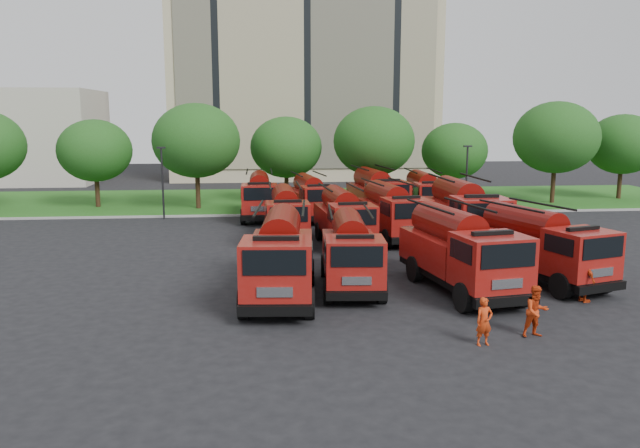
# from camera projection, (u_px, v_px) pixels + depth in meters

# --- Properties ---
(ground) EXTENTS (140.00, 140.00, 0.00)m
(ground) POSITION_uv_depth(u_px,v_px,m) (330.00, 277.00, 28.38)
(ground) COLOR black
(ground) RESTS_ON ground
(lawn) EXTENTS (70.00, 16.00, 0.12)m
(lawn) POSITION_uv_depth(u_px,v_px,m) (297.00, 200.00, 53.87)
(lawn) COLOR #235416
(lawn) RESTS_ON ground
(curb) EXTENTS (70.00, 0.30, 0.14)m
(curb) POSITION_uv_depth(u_px,v_px,m) (304.00, 214.00, 45.92)
(curb) COLOR gray
(curb) RESTS_ON ground
(apartment_building) EXTENTS (30.00, 14.18, 25.00)m
(apartment_building) POSITION_uv_depth(u_px,v_px,m) (303.00, 70.00, 73.43)
(apartment_building) COLOR #B8AB89
(apartment_building) RESTS_ON ground
(side_building) EXTENTS (18.00, 12.00, 10.00)m
(side_building) POSITION_uv_depth(u_px,v_px,m) (13.00, 136.00, 67.93)
(side_building) COLOR #AAA397
(side_building) RESTS_ON ground
(tree_1) EXTENTS (5.71, 5.71, 6.98)m
(tree_1) POSITION_uv_depth(u_px,v_px,m) (95.00, 151.00, 48.69)
(tree_1) COLOR #382314
(tree_1) RESTS_ON ground
(tree_2) EXTENTS (6.72, 6.72, 8.22)m
(tree_2) POSITION_uv_depth(u_px,v_px,m) (196.00, 141.00, 47.81)
(tree_2) COLOR #382314
(tree_2) RESTS_ON ground
(tree_3) EXTENTS (5.88, 5.88, 7.19)m
(tree_3) POSITION_uv_depth(u_px,v_px,m) (286.00, 147.00, 51.02)
(tree_3) COLOR #382314
(tree_3) RESTS_ON ground
(tree_4) EXTENTS (6.55, 6.55, 8.01)m
(tree_4) POSITION_uv_depth(u_px,v_px,m) (374.00, 141.00, 50.10)
(tree_4) COLOR #382314
(tree_4) RESTS_ON ground
(tree_5) EXTENTS (5.46, 5.46, 6.68)m
(tree_5) POSITION_uv_depth(u_px,v_px,m) (455.00, 151.00, 51.87)
(tree_5) COLOR #382314
(tree_5) RESTS_ON ground
(tree_6) EXTENTS (6.89, 6.89, 8.42)m
(tree_6) POSITION_uv_depth(u_px,v_px,m) (556.00, 137.00, 50.93)
(tree_6) COLOR #382314
(tree_6) RESTS_ON ground
(tree_7) EXTENTS (6.05, 6.05, 7.39)m
(tree_7) POSITION_uv_depth(u_px,v_px,m) (623.00, 144.00, 53.65)
(tree_7) COLOR #382314
(tree_7) RESTS_ON ground
(lamp_post_0) EXTENTS (0.60, 0.25, 5.11)m
(lamp_post_0) POSITION_uv_depth(u_px,v_px,m) (162.00, 178.00, 43.84)
(lamp_post_0) COLOR black
(lamp_post_0) RESTS_ON ground
(lamp_post_1) EXTENTS (0.60, 0.25, 5.11)m
(lamp_post_1) POSITION_uv_depth(u_px,v_px,m) (467.00, 176.00, 45.85)
(lamp_post_1) COLOR black
(lamp_post_1) RESTS_ON ground
(fire_truck_0) EXTENTS (3.20, 7.63, 3.39)m
(fire_truck_0) POSITION_uv_depth(u_px,v_px,m) (280.00, 256.00, 24.93)
(fire_truck_0) COLOR black
(fire_truck_0) RESTS_ON ground
(fire_truck_1) EXTENTS (2.83, 6.82, 3.04)m
(fire_truck_1) POSITION_uv_depth(u_px,v_px,m) (351.00, 252.00, 26.54)
(fire_truck_1) COLOR black
(fire_truck_1) RESTS_ON ground
(fire_truck_2) EXTENTS (3.75, 7.75, 3.38)m
(fire_truck_2) POSITION_uv_depth(u_px,v_px,m) (460.00, 251.00, 25.88)
(fire_truck_2) COLOR black
(fire_truck_2) RESTS_ON ground
(fire_truck_3) EXTENTS (4.37, 7.41, 3.20)m
(fire_truck_3) POSITION_uv_depth(u_px,v_px,m) (540.00, 246.00, 27.46)
(fire_truck_3) COLOR black
(fire_truck_3) RESTS_ON ground
(fire_truck_4) EXTENTS (2.60, 6.85, 3.10)m
(fire_truck_4) POSITION_uv_depth(u_px,v_px,m) (286.00, 215.00, 36.19)
(fire_truck_4) COLOR black
(fire_truck_4) RESTS_ON ground
(fire_truck_5) EXTENTS (2.95, 7.03, 3.12)m
(fire_truck_5) POSITION_uv_depth(u_px,v_px,m) (344.00, 218.00, 35.14)
(fire_truck_5) COLOR black
(fire_truck_5) RESTS_ON ground
(fire_truck_6) EXTENTS (3.35, 7.36, 3.23)m
(fire_truck_6) POSITION_uv_depth(u_px,v_px,m) (392.00, 212.00, 36.94)
(fire_truck_6) COLOR black
(fire_truck_6) RESTS_ON ground
(fire_truck_7) EXTENTS (3.04, 8.06, 3.65)m
(fire_truck_7) POSITION_uv_depth(u_px,v_px,m) (464.00, 213.00, 34.99)
(fire_truck_7) COLOR black
(fire_truck_7) RESTS_ON ground
(fire_truck_8) EXTENTS (2.61, 7.02, 3.19)m
(fire_truck_8) POSITION_uv_depth(u_px,v_px,m) (260.00, 196.00, 44.36)
(fire_truck_8) COLOR black
(fire_truck_8) RESTS_ON ground
(fire_truck_9) EXTENTS (3.23, 6.95, 3.05)m
(fire_truck_9) POSITION_uv_depth(u_px,v_px,m) (311.00, 197.00, 44.16)
(fire_truck_9) COLOR black
(fire_truck_9) RESTS_ON ground
(fire_truck_10) EXTENTS (3.48, 7.82, 3.45)m
(fire_truck_10) POSITION_uv_depth(u_px,v_px,m) (376.00, 194.00, 44.42)
(fire_truck_10) COLOR black
(fire_truck_10) RESTS_ON ground
(fire_truck_11) EXTENTS (2.72, 7.10, 3.20)m
(fire_truck_11) POSITION_uv_depth(u_px,v_px,m) (425.00, 195.00, 44.90)
(fire_truck_11) COLOR black
(fire_truck_11) RESTS_ON ground
(firefighter_0) EXTENTS (0.64, 0.52, 1.57)m
(firefighter_0) POSITION_uv_depth(u_px,v_px,m) (483.00, 345.00, 19.99)
(firefighter_0) COLOR #B62F0E
(firefighter_0) RESTS_ON ground
(firefighter_1) EXTENTS (0.91, 0.59, 1.75)m
(firefighter_1) POSITION_uv_depth(u_px,v_px,m) (535.00, 337.00, 20.74)
(firefighter_1) COLOR #B62F0E
(firefighter_1) RESTS_ON ground
(firefighter_2) EXTENTS (0.79, 1.16, 1.81)m
(firefighter_2) POSITION_uv_depth(u_px,v_px,m) (583.00, 302.00, 24.62)
(firefighter_2) COLOR #B62F0E
(firefighter_2) RESTS_ON ground
(firefighter_3) EXTENTS (1.25, 1.03, 1.71)m
(firefighter_3) POSITION_uv_depth(u_px,v_px,m) (546.00, 264.00, 30.83)
(firefighter_3) COLOR black
(firefighter_3) RESTS_ON ground
(firefighter_4) EXTENTS (1.07, 1.12, 1.92)m
(firefighter_4) POSITION_uv_depth(u_px,v_px,m) (289.00, 252.00, 33.57)
(firefighter_4) COLOR black
(firefighter_4) RESTS_ON ground
(firefighter_5) EXTENTS (1.49, 0.64, 1.60)m
(firefighter_5) POSITION_uv_depth(u_px,v_px,m) (531.00, 251.00, 33.88)
(firefighter_5) COLOR #B62F0E
(firefighter_5) RESTS_ON ground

